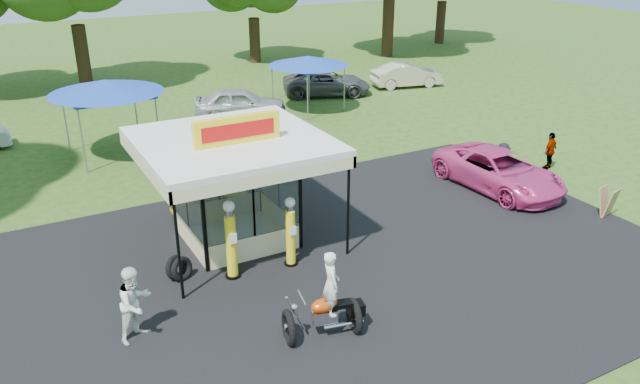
{
  "coord_description": "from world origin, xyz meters",
  "views": [
    {
      "loc": [
        -8.15,
        -11.71,
        9.19
      ],
      "look_at": [
        0.46,
        4.0,
        1.5
      ],
      "focal_mm": 35.0,
      "sensor_mm": 36.0,
      "label": 1
    }
  ],
  "objects_px": {
    "bg_car_e": "(407,75)",
    "spectator_west": "(135,303)",
    "spectator_east_a": "(502,162)",
    "tent_west": "(106,87)",
    "kiosk_car": "(213,201)",
    "bg_car_c": "(240,103)",
    "bg_car_d": "(327,83)",
    "gas_pump_left": "(231,242)",
    "gas_pump_right": "(291,233)",
    "pink_sedan": "(499,171)",
    "gas_station_kiosk": "(234,188)",
    "motorcycle": "(328,302)",
    "spectator_east_b": "(550,151)",
    "a_frame_sign": "(608,202)",
    "tent_east": "(308,61)"
  },
  "relations": [
    {
      "from": "a_frame_sign",
      "to": "tent_west",
      "type": "relative_size",
      "value": 0.22
    },
    {
      "from": "gas_pump_right",
      "to": "motorcycle",
      "type": "xyz_separation_m",
      "value": [
        -0.71,
        -3.45,
        -0.13
      ]
    },
    {
      "from": "kiosk_car",
      "to": "bg_car_e",
      "type": "bearing_deg",
      "value": -54.77
    },
    {
      "from": "bg_car_e",
      "to": "a_frame_sign",
      "type": "bearing_deg",
      "value": 177.59
    },
    {
      "from": "tent_east",
      "to": "a_frame_sign",
      "type": "bearing_deg",
      "value": -80.77
    },
    {
      "from": "gas_pump_left",
      "to": "bg_car_e",
      "type": "bearing_deg",
      "value": 42.36
    },
    {
      "from": "gas_station_kiosk",
      "to": "motorcycle",
      "type": "bearing_deg",
      "value": -89.24
    },
    {
      "from": "tent_east",
      "to": "gas_pump_right",
      "type": "bearing_deg",
      "value": -119.5
    },
    {
      "from": "gas_pump_right",
      "to": "bg_car_d",
      "type": "distance_m",
      "value": 19.99
    },
    {
      "from": "gas_station_kiosk",
      "to": "tent_east",
      "type": "distance_m",
      "value": 15.17
    },
    {
      "from": "bg_car_c",
      "to": "bg_car_d",
      "type": "distance_m",
      "value": 6.55
    },
    {
      "from": "gas_station_kiosk",
      "to": "gas_pump_left",
      "type": "distance_m",
      "value": 2.42
    },
    {
      "from": "pink_sedan",
      "to": "bg_car_c",
      "type": "xyz_separation_m",
      "value": [
        -4.94,
        13.43,
        0.05
      ]
    },
    {
      "from": "spectator_east_a",
      "to": "bg_car_c",
      "type": "xyz_separation_m",
      "value": [
        -5.64,
        12.86,
        0.02
      ]
    },
    {
      "from": "pink_sedan",
      "to": "spectator_east_a",
      "type": "distance_m",
      "value": 0.91
    },
    {
      "from": "kiosk_car",
      "to": "bg_car_d",
      "type": "bearing_deg",
      "value": -42.68
    },
    {
      "from": "pink_sedan",
      "to": "bg_car_d",
      "type": "distance_m",
      "value": 15.52
    },
    {
      "from": "motorcycle",
      "to": "spectator_east_b",
      "type": "xyz_separation_m",
      "value": [
        13.44,
        5.47,
        -0.14
      ]
    },
    {
      "from": "kiosk_car",
      "to": "spectator_west",
      "type": "height_order",
      "value": "spectator_west"
    },
    {
      "from": "a_frame_sign",
      "to": "bg_car_c",
      "type": "distance_m",
      "value": 18.25
    },
    {
      "from": "a_frame_sign",
      "to": "spectator_west",
      "type": "bearing_deg",
      "value": 163.12
    },
    {
      "from": "spectator_east_a",
      "to": "tent_west",
      "type": "bearing_deg",
      "value": -51.36
    },
    {
      "from": "spectator_east_a",
      "to": "bg_car_c",
      "type": "relative_size",
      "value": 0.33
    },
    {
      "from": "gas_station_kiosk",
      "to": "spectator_east_a",
      "type": "height_order",
      "value": "gas_station_kiosk"
    },
    {
      "from": "gas_pump_left",
      "to": "spectator_east_b",
      "type": "xyz_separation_m",
      "value": [
        14.48,
        1.87,
        -0.37
      ]
    },
    {
      "from": "spectator_west",
      "to": "bg_car_e",
      "type": "distance_m",
      "value": 27.24
    },
    {
      "from": "spectator_east_a",
      "to": "bg_car_d",
      "type": "relative_size",
      "value": 0.3
    },
    {
      "from": "gas_pump_left",
      "to": "a_frame_sign",
      "type": "bearing_deg",
      "value": -10.54
    },
    {
      "from": "gas_pump_right",
      "to": "bg_car_d",
      "type": "xyz_separation_m",
      "value": [
        10.67,
        16.9,
        -0.33
      ]
    },
    {
      "from": "spectator_east_b",
      "to": "bg_car_d",
      "type": "relative_size",
      "value": 0.3
    },
    {
      "from": "motorcycle",
      "to": "spectator_east_b",
      "type": "distance_m",
      "value": 14.51
    },
    {
      "from": "kiosk_car",
      "to": "gas_station_kiosk",
      "type": "bearing_deg",
      "value": -180.0
    },
    {
      "from": "a_frame_sign",
      "to": "tent_east",
      "type": "height_order",
      "value": "tent_east"
    },
    {
      "from": "gas_pump_right",
      "to": "kiosk_car",
      "type": "xyz_separation_m",
      "value": [
        -0.78,
        4.49,
        -0.56
      ]
    },
    {
      "from": "gas_station_kiosk",
      "to": "motorcycle",
      "type": "xyz_separation_m",
      "value": [
        0.08,
        -5.73,
        -0.87
      ]
    },
    {
      "from": "pink_sedan",
      "to": "gas_station_kiosk",
      "type": "bearing_deg",
      "value": 172.12
    },
    {
      "from": "gas_pump_right",
      "to": "spectator_west",
      "type": "bearing_deg",
      "value": -164.07
    },
    {
      "from": "motorcycle",
      "to": "spectator_west",
      "type": "relative_size",
      "value": 1.23
    },
    {
      "from": "bg_car_e",
      "to": "spectator_west",
      "type": "bearing_deg",
      "value": 143.32
    },
    {
      "from": "gas_pump_right",
      "to": "spectator_east_a",
      "type": "height_order",
      "value": "gas_pump_right"
    },
    {
      "from": "pink_sedan",
      "to": "bg_car_e",
      "type": "height_order",
      "value": "pink_sedan"
    },
    {
      "from": "bg_car_e",
      "to": "tent_east",
      "type": "relative_size",
      "value": 1.03
    },
    {
      "from": "gas_pump_right",
      "to": "tent_east",
      "type": "relative_size",
      "value": 0.52
    },
    {
      "from": "gas_pump_left",
      "to": "bg_car_d",
      "type": "distance_m",
      "value": 20.85
    },
    {
      "from": "spectator_east_b",
      "to": "bg_car_c",
      "type": "xyz_separation_m",
      "value": [
        -8.29,
        12.85,
        0.01
      ]
    },
    {
      "from": "gas_pump_left",
      "to": "gas_pump_right",
      "type": "bearing_deg",
      "value": -5.15
    },
    {
      "from": "gas_station_kiosk",
      "to": "bg_car_d",
      "type": "bearing_deg",
      "value": 51.93
    },
    {
      "from": "spectator_west",
      "to": "gas_pump_right",
      "type": "bearing_deg",
      "value": -13.47
    },
    {
      "from": "gas_station_kiosk",
      "to": "a_frame_sign",
      "type": "height_order",
      "value": "gas_station_kiosk"
    },
    {
      "from": "a_frame_sign",
      "to": "bg_car_e",
      "type": "relative_size",
      "value": 0.24
    }
  ]
}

